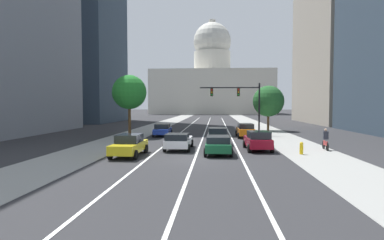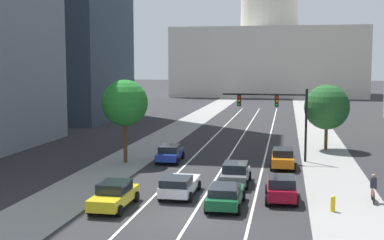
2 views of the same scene
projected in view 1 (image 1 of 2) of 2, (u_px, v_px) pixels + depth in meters
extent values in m
plane|color=#2B2B2D|center=(208.00, 124.00, 61.03)|extent=(400.00, 400.00, 0.00)
cube|color=gray|center=(159.00, 125.00, 56.67)|extent=(4.52, 130.00, 0.01)
cube|color=gray|center=(257.00, 126.00, 55.44)|extent=(4.52, 130.00, 0.01)
cube|color=white|center=(184.00, 130.00, 46.32)|extent=(0.16, 90.00, 0.01)
cube|color=white|center=(206.00, 130.00, 46.09)|extent=(0.16, 90.00, 0.01)
cube|color=white|center=(228.00, 130.00, 45.86)|extent=(0.16, 90.00, 0.01)
cube|color=#9E9384|center=(360.00, 39.00, 63.33)|extent=(20.06, 25.50, 33.40)
cube|color=beige|center=(212.00, 93.00, 134.19)|extent=(48.18, 29.86, 17.32)
cylinder|color=beige|center=(212.00, 62.00, 133.59)|extent=(15.16, 15.16, 8.45)
sphere|color=beige|center=(212.00, 41.00, 133.19)|extent=(15.56, 15.56, 15.56)
cylinder|color=beige|center=(212.00, 24.00, 132.87)|extent=(2.80, 2.80, 3.89)
cube|color=slate|center=(218.00, 137.00, 29.29)|extent=(1.77, 4.18, 0.61)
cube|color=black|center=(218.00, 131.00, 29.20)|extent=(1.62, 2.18, 0.59)
cylinder|color=black|center=(208.00, 139.00, 30.78)|extent=(0.22, 0.64, 0.64)
cylinder|color=black|center=(227.00, 139.00, 30.66)|extent=(0.22, 0.64, 0.64)
cylinder|color=black|center=(208.00, 143.00, 27.95)|extent=(0.22, 0.64, 0.64)
cylinder|color=black|center=(228.00, 143.00, 27.83)|extent=(0.22, 0.64, 0.64)
cube|color=yellow|center=(129.00, 147.00, 22.61)|extent=(1.76, 4.52, 0.63)
cube|color=black|center=(129.00, 138.00, 22.66)|extent=(1.59, 2.08, 0.58)
cylinder|color=black|center=(124.00, 148.00, 24.22)|extent=(0.23, 0.64, 0.64)
cylinder|color=black|center=(146.00, 149.00, 24.08)|extent=(0.23, 0.64, 0.64)
cylinder|color=black|center=(110.00, 155.00, 21.18)|extent=(0.23, 0.64, 0.64)
cylinder|color=black|center=(135.00, 155.00, 21.03)|extent=(0.23, 0.64, 0.64)
cube|color=#14512D|center=(218.00, 146.00, 23.57)|extent=(1.80, 4.43, 0.58)
cube|color=black|center=(218.00, 139.00, 23.04)|extent=(1.65, 2.35, 0.46)
cylinder|color=black|center=(207.00, 147.00, 25.15)|extent=(0.22, 0.64, 0.64)
cylinder|color=black|center=(229.00, 147.00, 25.01)|extent=(0.22, 0.64, 0.64)
cylinder|color=black|center=(205.00, 152.00, 22.16)|extent=(0.22, 0.64, 0.64)
cylinder|color=black|center=(231.00, 153.00, 22.02)|extent=(0.22, 0.64, 0.64)
cube|color=silver|center=(179.00, 142.00, 25.94)|extent=(1.88, 4.55, 0.59)
cube|color=black|center=(177.00, 137.00, 24.79)|extent=(1.71, 2.08, 0.46)
cylinder|color=black|center=(171.00, 143.00, 27.57)|extent=(0.23, 0.64, 0.64)
cylinder|color=black|center=(192.00, 143.00, 27.42)|extent=(0.23, 0.64, 0.64)
cylinder|color=black|center=(165.00, 148.00, 24.49)|extent=(0.23, 0.64, 0.64)
cylinder|color=black|center=(189.00, 148.00, 24.35)|extent=(0.23, 0.64, 0.64)
cube|color=orange|center=(245.00, 131.00, 35.70)|extent=(1.79, 4.73, 0.69)
cube|color=black|center=(246.00, 126.00, 35.40)|extent=(1.62, 2.29, 0.54)
cylinder|color=black|center=(236.00, 133.00, 37.37)|extent=(0.23, 0.64, 0.64)
cylinder|color=black|center=(251.00, 133.00, 37.27)|extent=(0.23, 0.64, 0.64)
cylinder|color=black|center=(239.00, 136.00, 34.17)|extent=(0.23, 0.64, 0.64)
cylinder|color=black|center=(255.00, 136.00, 34.08)|extent=(0.23, 0.64, 0.64)
cube|color=maroon|center=(257.00, 142.00, 25.48)|extent=(1.85, 4.19, 0.68)
cube|color=black|center=(259.00, 135.00, 24.93)|extent=(1.64, 2.18, 0.56)
cylinder|color=black|center=(244.00, 144.00, 26.94)|extent=(0.24, 0.65, 0.64)
cylinder|color=black|center=(265.00, 144.00, 26.87)|extent=(0.24, 0.65, 0.64)
cylinder|color=black|center=(249.00, 148.00, 24.13)|extent=(0.24, 0.65, 0.64)
cylinder|color=black|center=(272.00, 149.00, 24.07)|extent=(0.24, 0.65, 0.64)
cube|color=#1E389E|center=(163.00, 131.00, 37.08)|extent=(1.92, 4.29, 0.58)
cube|color=black|center=(162.00, 126.00, 36.79)|extent=(1.69, 2.31, 0.54)
cylinder|color=black|center=(157.00, 132.00, 38.55)|extent=(0.25, 0.65, 0.64)
cylinder|color=black|center=(171.00, 132.00, 38.50)|extent=(0.25, 0.65, 0.64)
cylinder|color=black|center=(153.00, 134.00, 35.68)|extent=(0.25, 0.65, 0.64)
cylinder|color=black|center=(169.00, 134.00, 35.63)|extent=(0.25, 0.65, 0.64)
cylinder|color=black|center=(259.00, 109.00, 38.19)|extent=(0.20, 0.20, 6.20)
cylinder|color=black|center=(230.00, 88.00, 38.32)|extent=(7.08, 0.14, 0.14)
cube|color=black|center=(238.00, 92.00, 38.27)|extent=(0.32, 0.28, 0.96)
sphere|color=red|center=(239.00, 90.00, 38.11)|extent=(0.20, 0.20, 0.20)
sphere|color=orange|center=(238.00, 92.00, 38.12)|extent=(0.20, 0.20, 0.20)
sphere|color=green|center=(238.00, 95.00, 38.13)|extent=(0.20, 0.20, 0.20)
cube|color=black|center=(212.00, 92.00, 38.50)|extent=(0.32, 0.28, 0.96)
sphere|color=red|center=(212.00, 90.00, 38.34)|extent=(0.20, 0.20, 0.20)
sphere|color=orange|center=(212.00, 92.00, 38.35)|extent=(0.20, 0.20, 0.20)
sphere|color=green|center=(212.00, 95.00, 38.36)|extent=(0.20, 0.20, 0.20)
cylinder|color=yellow|center=(301.00, 150.00, 23.29)|extent=(0.26, 0.26, 0.70)
sphere|color=yellow|center=(301.00, 144.00, 23.27)|extent=(0.26, 0.26, 0.26)
cylinder|color=yellow|center=(302.00, 149.00, 23.13)|extent=(0.10, 0.12, 0.10)
cylinder|color=black|center=(327.00, 147.00, 25.10)|extent=(0.09, 0.66, 0.66)
cylinder|color=black|center=(324.00, 145.00, 26.13)|extent=(0.09, 0.66, 0.66)
cube|color=#A51919|center=(325.00, 143.00, 25.61)|extent=(0.11, 1.00, 0.36)
cube|color=#262833|center=(326.00, 135.00, 25.53)|extent=(0.37, 0.30, 0.64)
sphere|color=tan|center=(326.00, 130.00, 25.58)|extent=(0.22, 0.22, 0.22)
cylinder|color=#51381E|center=(130.00, 120.00, 36.18)|extent=(0.32, 0.32, 3.70)
sphere|color=#257D2B|center=(129.00, 92.00, 36.03)|extent=(3.86, 3.86, 3.86)
cylinder|color=#51381E|center=(268.00, 121.00, 44.82)|extent=(0.32, 0.32, 2.62)
sphere|color=#265F2A|center=(268.00, 101.00, 44.69)|extent=(4.33, 4.33, 4.33)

